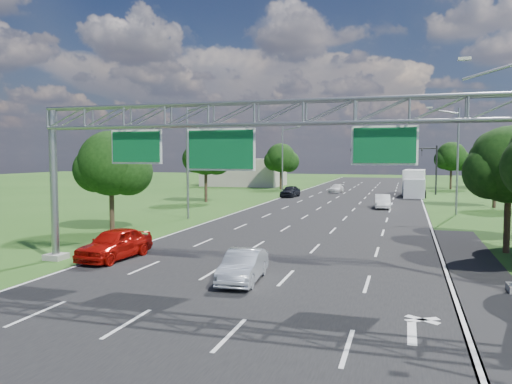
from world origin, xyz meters
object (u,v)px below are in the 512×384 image
at_px(sign_gantry, 258,127).
at_px(traffic_signal, 411,158).
at_px(box_truck, 414,184).
at_px(red_coupe, 115,244).
at_px(silver_sedan, 243,266).

distance_m(sign_gantry, traffic_signal, 53.51).
height_order(sign_gantry, box_truck, sign_gantry).
bearing_deg(red_coupe, silver_sedan, -12.94).
bearing_deg(traffic_signal, red_coupe, -106.57).
distance_m(red_coupe, box_truck, 51.40).
height_order(traffic_signal, red_coupe, traffic_signal).
xyz_separation_m(sign_gantry, traffic_signal, (7.15, 53.00, -1.72)).
bearing_deg(traffic_signal, box_truck, -80.68).
height_order(red_coupe, box_truck, box_truck).
bearing_deg(box_truck, traffic_signal, 102.79).
bearing_deg(sign_gantry, traffic_signal, 82.32).
bearing_deg(box_truck, red_coupe, -104.67).
distance_m(traffic_signal, silver_sedan, 55.26).
bearing_deg(box_truck, silver_sedan, -95.26).
xyz_separation_m(traffic_signal, red_coupe, (-15.48, -52.02, -4.33)).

